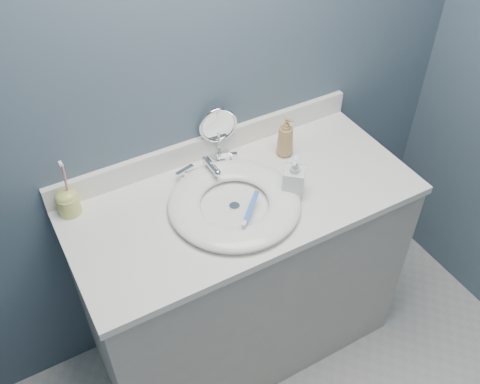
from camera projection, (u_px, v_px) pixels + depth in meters
back_wall at (203, 79)px, 1.80m from camera, size 2.20×0.02×2.40m
vanity_cabinet at (243, 279)px, 2.16m from camera, size 1.20×0.55×0.85m
countertop at (243, 200)px, 1.86m from camera, size 1.22×0.57×0.03m
backsplash at (208, 146)px, 1.98m from camera, size 1.22×0.02×0.09m
basin at (234, 203)px, 1.80m from camera, size 0.45×0.45×0.04m
drain at (234, 206)px, 1.81m from camera, size 0.04×0.04×0.01m
faucet at (208, 168)px, 1.92m from camera, size 0.25×0.13×0.07m
makeup_mirror at (218, 131)px, 1.93m from camera, size 0.14×0.08×0.21m
soap_bottle_amber at (286, 136)px, 1.96m from camera, size 0.08×0.08×0.16m
soap_bottle_clear at (294, 176)px, 1.80m from camera, size 0.10×0.10×0.16m
toothbrush_holder at (68, 201)px, 1.76m from camera, size 0.07×0.07×0.22m
toothbrush_lying at (250, 209)px, 1.74m from camera, size 0.13×0.13×0.02m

